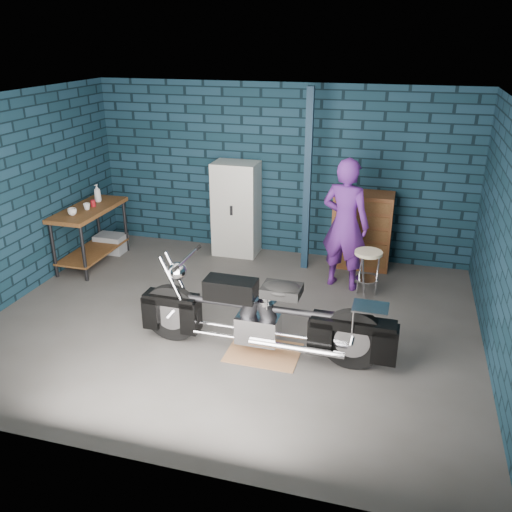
{
  "coord_description": "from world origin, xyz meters",
  "views": [
    {
      "loc": [
        1.92,
        -5.68,
        3.38
      ],
      "look_at": [
        0.23,
        0.3,
        0.8
      ],
      "focal_mm": 38.0,
      "sensor_mm": 36.0,
      "label": 1
    }
  ],
  "objects_px": {
    "workbench": "(91,236)",
    "motorcycle": "(264,310)",
    "tool_chest": "(362,231)",
    "locker": "(236,209)",
    "person": "(345,224)",
    "storage_bin": "(111,243)",
    "shop_stool": "(367,274)"
  },
  "relations": [
    {
      "from": "storage_bin",
      "to": "motorcycle",
      "type": "bearing_deg",
      "value": -35.36
    },
    {
      "from": "motorcycle",
      "to": "tool_chest",
      "type": "xyz_separation_m",
      "value": [
        0.8,
        2.81,
        0.04
      ]
    },
    {
      "from": "workbench",
      "to": "person",
      "type": "height_order",
      "value": "person"
    },
    {
      "from": "workbench",
      "to": "tool_chest",
      "type": "distance_m",
      "value": 4.18
    },
    {
      "from": "motorcycle",
      "to": "tool_chest",
      "type": "relative_size",
      "value": 2.12
    },
    {
      "from": "workbench",
      "to": "shop_stool",
      "type": "bearing_deg",
      "value": -0.6
    },
    {
      "from": "tool_chest",
      "to": "shop_stool",
      "type": "relative_size",
      "value": 1.73
    },
    {
      "from": "workbench",
      "to": "shop_stool",
      "type": "xyz_separation_m",
      "value": [
        4.23,
        -0.04,
        -0.12
      ]
    },
    {
      "from": "person",
      "to": "shop_stool",
      "type": "bearing_deg",
      "value": 158.52
    },
    {
      "from": "storage_bin",
      "to": "tool_chest",
      "type": "relative_size",
      "value": 0.41
    },
    {
      "from": "workbench",
      "to": "motorcycle",
      "type": "bearing_deg",
      "value": -28.87
    },
    {
      "from": "person",
      "to": "shop_stool",
      "type": "relative_size",
      "value": 2.75
    },
    {
      "from": "person",
      "to": "locker",
      "type": "height_order",
      "value": "person"
    },
    {
      "from": "person",
      "to": "locker",
      "type": "bearing_deg",
      "value": -7.44
    },
    {
      "from": "workbench",
      "to": "tool_chest",
      "type": "relative_size",
      "value": 1.2
    },
    {
      "from": "storage_bin",
      "to": "locker",
      "type": "relative_size",
      "value": 0.32
    },
    {
      "from": "storage_bin",
      "to": "tool_chest",
      "type": "height_order",
      "value": "tool_chest"
    },
    {
      "from": "shop_stool",
      "to": "workbench",
      "type": "bearing_deg",
      "value": 179.4
    },
    {
      "from": "workbench",
      "to": "shop_stool",
      "type": "distance_m",
      "value": 4.24
    },
    {
      "from": "storage_bin",
      "to": "shop_stool",
      "type": "distance_m",
      "value": 4.25
    },
    {
      "from": "storage_bin",
      "to": "locker",
      "type": "xyz_separation_m",
      "value": [
        2.02,
        0.52,
        0.61
      ]
    },
    {
      "from": "tool_chest",
      "to": "shop_stool",
      "type": "height_order",
      "value": "tool_chest"
    },
    {
      "from": "tool_chest",
      "to": "person",
      "type": "bearing_deg",
      "value": -102.59
    },
    {
      "from": "person",
      "to": "tool_chest",
      "type": "relative_size",
      "value": 1.59
    },
    {
      "from": "shop_stool",
      "to": "locker",
      "type": "bearing_deg",
      "value": 154.07
    },
    {
      "from": "locker",
      "to": "workbench",
      "type": "bearing_deg",
      "value": -153.35
    },
    {
      "from": "person",
      "to": "workbench",
      "type": "bearing_deg",
      "value": 19.33
    },
    {
      "from": "motorcycle",
      "to": "person",
      "type": "relative_size",
      "value": 1.33
    },
    {
      "from": "motorcycle",
      "to": "storage_bin",
      "type": "xyz_separation_m",
      "value": [
        -3.23,
        2.29,
        -0.4
      ]
    },
    {
      "from": "motorcycle",
      "to": "storage_bin",
      "type": "distance_m",
      "value": 3.98
    },
    {
      "from": "storage_bin",
      "to": "tool_chest",
      "type": "bearing_deg",
      "value": 7.4
    },
    {
      "from": "workbench",
      "to": "person",
      "type": "xyz_separation_m",
      "value": [
        3.87,
        0.23,
        0.47
      ]
    }
  ]
}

